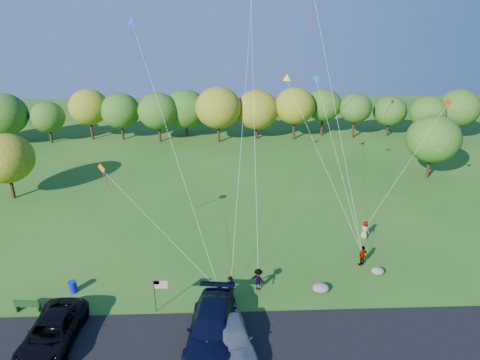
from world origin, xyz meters
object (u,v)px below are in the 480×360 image
at_px(flyer_c, 258,279).
at_px(minivan_navy, 212,327).
at_px(park_bench, 27,305).
at_px(trash_barrel, 73,287).
at_px(flyer_d, 362,256).
at_px(flyer_e, 365,230).
at_px(flyer_a, 219,293).
at_px(minivan_dark, 52,333).
at_px(minivan_silver, 233,337).
at_px(flyer_b, 231,288).

bearing_deg(flyer_c, minivan_navy, 91.83).
relative_size(flyer_c, park_bench, 0.97).
bearing_deg(trash_barrel, park_bench, -138.93).
height_order(flyer_d, trash_barrel, flyer_d).
bearing_deg(flyer_c, flyer_e, -110.39).
xyz_separation_m(flyer_a, flyer_e, (12.52, 8.26, 0.02)).
bearing_deg(minivan_dark, trash_barrel, 97.07).
relative_size(minivan_silver, flyer_e, 3.15).
distance_m(minivan_silver, flyer_a, 4.40).
xyz_separation_m(minivan_dark, minivan_navy, (9.46, -0.03, 0.14)).
height_order(flyer_b, flyer_e, flyer_b).
bearing_deg(minivan_navy, flyer_e, 48.82).
relative_size(flyer_a, flyer_c, 0.95).
bearing_deg(minivan_dark, minivan_navy, 1.60).
distance_m(minivan_dark, flyer_d, 22.34).
bearing_deg(minivan_navy, trash_barrel, 158.98).
bearing_deg(minivan_navy, flyer_b, 79.47).
xyz_separation_m(minivan_navy, park_bench, (-12.24, 3.14, -0.53)).
height_order(flyer_a, park_bench, flyer_a).
bearing_deg(flyer_e, minivan_silver, 89.34).
bearing_deg(flyer_d, flyer_b, -7.75).
bearing_deg(trash_barrel, flyer_b, -5.90).
distance_m(minivan_dark, minivan_silver, 10.78).
bearing_deg(trash_barrel, flyer_a, -8.55).
bearing_deg(minivan_dark, flyer_e, 29.59).
bearing_deg(flyer_b, flyer_a, -123.60).
height_order(minivan_silver, flyer_c, minivan_silver).
bearing_deg(minivan_dark, flyer_b, 22.17).
xyz_separation_m(park_bench, trash_barrel, (2.31, 2.01, -0.08)).
xyz_separation_m(flyer_b, park_bench, (-13.46, -0.86, -0.38)).
bearing_deg(flyer_a, flyer_d, -7.34).
relative_size(minivan_navy, flyer_d, 3.95).
distance_m(minivan_navy, park_bench, 12.65).
xyz_separation_m(minivan_navy, flyer_a, (0.44, 3.59, -0.24)).
xyz_separation_m(flyer_b, flyer_e, (11.74, 7.85, -0.08)).
height_order(minivan_dark, minivan_silver, minivan_silver).
distance_m(flyer_c, trash_barrel, 13.13).
bearing_deg(minivan_dark, flyer_a, 21.56).
xyz_separation_m(minivan_dark, flyer_c, (12.65, 4.94, -0.06)).
bearing_deg(park_bench, minivan_navy, -9.12).
relative_size(minivan_dark, trash_barrel, 7.01).
relative_size(minivan_dark, flyer_d, 3.54).
bearing_deg(flyer_e, park_bench, 61.28).
height_order(flyer_e, trash_barrel, flyer_e).
bearing_deg(minivan_silver, flyer_d, 27.26).
bearing_deg(flyer_d, flyer_e, -137.31).
bearing_deg(flyer_c, flyer_d, -127.08).
xyz_separation_m(flyer_b, flyer_c, (1.98, 0.98, -0.05)).
height_order(minivan_navy, flyer_b, minivan_navy).
bearing_deg(minivan_dark, park_bench, 133.64).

